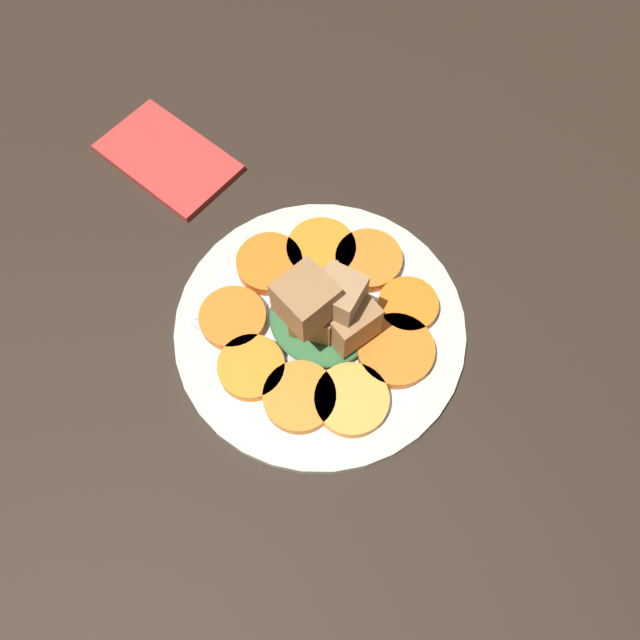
% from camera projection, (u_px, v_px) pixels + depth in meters
% --- Properties ---
extents(table_slab, '(1.20, 1.20, 0.02)m').
position_uv_depth(table_slab, '(320.00, 334.00, 0.60)').
color(table_slab, black).
rests_on(table_slab, ground).
extents(plate, '(0.27, 0.27, 0.01)m').
position_uv_depth(plate, '(320.00, 327.00, 0.58)').
color(plate, beige).
rests_on(plate, table_slab).
extents(carrot_slice_0, '(0.06, 0.06, 0.01)m').
position_uv_depth(carrot_slice_0, '(408.00, 306.00, 0.58)').
color(carrot_slice_0, orange).
rests_on(carrot_slice_0, plate).
extents(carrot_slice_1, '(0.06, 0.06, 0.01)m').
position_uv_depth(carrot_slice_1, '(369.00, 260.00, 0.60)').
color(carrot_slice_1, orange).
rests_on(carrot_slice_1, plate).
extents(carrot_slice_2, '(0.07, 0.07, 0.01)m').
position_uv_depth(carrot_slice_2, '(321.00, 250.00, 0.60)').
color(carrot_slice_2, orange).
rests_on(carrot_slice_2, plate).
extents(carrot_slice_3, '(0.06, 0.06, 0.01)m').
position_uv_depth(carrot_slice_3, '(270.00, 264.00, 0.60)').
color(carrot_slice_3, orange).
rests_on(carrot_slice_3, plate).
extents(carrot_slice_4, '(0.06, 0.06, 0.01)m').
position_uv_depth(carrot_slice_4, '(233.00, 318.00, 0.57)').
color(carrot_slice_4, orange).
rests_on(carrot_slice_4, plate).
extents(carrot_slice_5, '(0.06, 0.06, 0.01)m').
position_uv_depth(carrot_slice_5, '(251.00, 368.00, 0.55)').
color(carrot_slice_5, orange).
rests_on(carrot_slice_5, plate).
extents(carrot_slice_6, '(0.06, 0.06, 0.01)m').
position_uv_depth(carrot_slice_6, '(300.00, 397.00, 0.54)').
color(carrot_slice_6, orange).
rests_on(carrot_slice_6, plate).
extents(carrot_slice_7, '(0.07, 0.07, 0.01)m').
position_uv_depth(carrot_slice_7, '(352.00, 400.00, 0.54)').
color(carrot_slice_7, '#F9953A').
rests_on(carrot_slice_7, plate).
extents(carrot_slice_8, '(0.07, 0.07, 0.01)m').
position_uv_depth(carrot_slice_8, '(396.00, 351.00, 0.56)').
color(carrot_slice_8, orange).
rests_on(carrot_slice_8, plate).
extents(center_pile, '(0.10, 0.09, 0.10)m').
position_uv_depth(center_pile, '(325.00, 311.00, 0.54)').
color(center_pile, '#2D6033').
rests_on(center_pile, plate).
extents(fork, '(0.19, 0.05, 0.00)m').
position_uv_depth(fork, '(281.00, 361.00, 0.56)').
color(fork, '#B2B2B7').
rests_on(fork, plate).
extents(napkin, '(0.14, 0.09, 0.01)m').
position_uv_depth(napkin, '(168.00, 158.00, 0.67)').
color(napkin, '#B2332D').
rests_on(napkin, table_slab).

